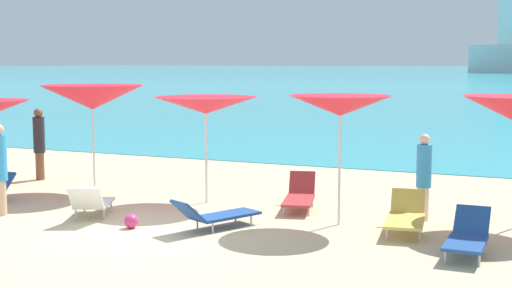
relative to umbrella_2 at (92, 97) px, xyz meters
name	(u,v)px	position (x,y,z in m)	size (l,w,h in m)	color
ground_plane	(324,164)	(3.05, 7.28, -2.30)	(50.00, 100.00, 0.30)	beige
umbrella_2	(92,97)	(0.00, 0.00, 0.00)	(2.38, 2.38, 2.43)	silver
umbrella_3	(206,105)	(2.90, -0.05, -0.11)	(2.18, 2.18, 2.23)	silver
umbrella_4	(340,106)	(6.06, -0.90, 0.01)	(2.03, 2.03, 2.36)	silver
lounge_chair_1	(468,236)	(8.49, -2.09, -1.85)	(0.57, 1.51, 0.65)	#1E478C
lounge_chair_2	(215,214)	(4.17, -2.11, -1.89)	(1.18, 1.74, 0.60)	#1E478C
lounge_chair_3	(91,202)	(1.63, -2.29, -1.83)	(1.13, 1.53, 0.72)	white
lounge_chair_8	(300,196)	(4.93, 0.10, -1.88)	(0.91, 1.61, 0.68)	#A53333
lounge_chair_10	(406,216)	(7.31, -1.02, -1.86)	(0.83, 1.58, 0.66)	#D8BF4C
beachgoer_2	(424,174)	(7.39, 0.09, -1.29)	(0.28, 0.28, 1.62)	beige
beachgoer_3	(39,141)	(-2.30, 0.86, -1.18)	(0.28, 0.28, 1.79)	brown
beach_ball	(131,221)	(2.77, -2.67, -2.03)	(0.26, 0.26, 0.26)	#D83372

